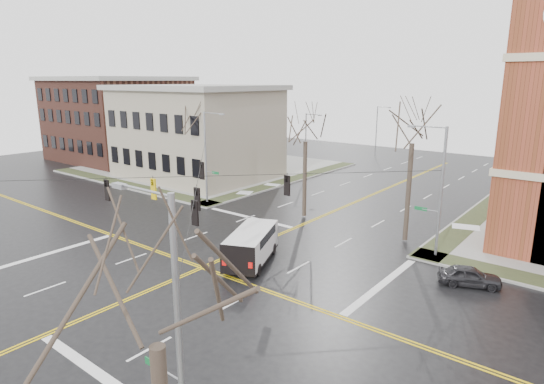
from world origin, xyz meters
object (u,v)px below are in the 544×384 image
Objects in this scene: parked_car_a at (470,276)px; tree_nw_far at (199,127)px; signal_pole_nw at (207,155)px; tree_se at (156,329)px; tree_nw_near at (305,137)px; tree_ne at (412,137)px; streetlight_north_a at (307,143)px; signal_pole_se at (175,330)px; cargo_van at (252,243)px; signal_pole_ne at (439,188)px; streetlight_north_b at (377,129)px.

tree_nw_far reaches higher than parked_car_a.
tree_se is at bearing -45.39° from signal_pole_nw.
signal_pole_nw is 0.89× the size of tree_nw_near.
signal_pole_nw is 20.21m from tree_ne.
tree_se is at bearing -59.81° from streetlight_north_a.
tree_nw_near reaches higher than parked_car_a.
signal_pole_nw is at bearing 59.85° from parked_car_a.
tree_nw_far reaches higher than signal_pole_se.
tree_ne reaches higher than parked_car_a.
cargo_van is at bearing -123.08° from tree_ne.
tree_se is (14.84, -27.49, -0.36)m from tree_nw_near.
cargo_van is 20.25m from tree_nw_far.
streetlight_north_a is 17.47m from tree_nw_near.
tree_nw_far is 1.01× the size of tree_nw_near.
signal_pole_se is at bearing -83.64° from tree_ne.
tree_nw_far is 13.20m from tree_nw_near.
tree_ne is at bearing -37.64° from streetlight_north_a.
tree_ne reaches higher than signal_pole_ne.
tree_nw_near reaches higher than streetlight_north_b.
signal_pole_nw is 0.94× the size of tree_se.
signal_pole_nw is at bearing -168.21° from tree_nw_near.
tree_nw_near is at bearing 177.33° from tree_ne.
tree_nw_near reaches higher than signal_pole_se.
cargo_van is at bearing -74.44° from streetlight_north_b.
parked_car_a is at bearing -1.30° from cargo_van.
streetlight_north_a is 2.22× the size of parked_car_a.
signal_pole_ne is at bearing -58.95° from streetlight_north_b.
streetlight_north_b is at bearing 88.95° from signal_pole_nw.
tree_nw_far is at bearing 135.79° from tree_se.
tree_nw_far reaches higher than tree_nw_near.
signal_pole_se is 0.88× the size of tree_nw_far.
signal_pole_nw is at bearing 180.00° from signal_pole_ne.
cargo_van is (-9.42, -8.57, -3.62)m from signal_pole_ne.
tree_ne is at bearing 148.67° from signal_pole_ne.
signal_pole_ne reaches higher than streetlight_north_a.
signal_pole_nw is 2.49× the size of parked_car_a.
tree_ne reaches higher than cargo_van.
signal_pole_ne is at bearing 18.71° from cargo_van.
cargo_van is 0.62× the size of tree_nw_far.
cargo_van is at bearing 123.14° from signal_pole_se.
tree_nw_near is at bearing 116.37° from signal_pole_se.
tree_se is at bearing -61.64° from tree_nw_near.
streetlight_north_a is 15.33m from tree_nw_far.
streetlight_north_b is 46.89m from cargo_van.
tree_ne is (19.23, -14.83, 3.62)m from streetlight_north_a.
cargo_van is (-9.42, 14.43, -3.62)m from signal_pole_se.
tree_nw_far is at bearing 135.85° from signal_pole_se.
tree_ne is (9.71, -0.45, 0.76)m from tree_nw_near.
tree_nw_far is (-3.69, -14.59, 2.91)m from streetlight_north_a.
tree_nw_far is 39.12m from tree_se.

